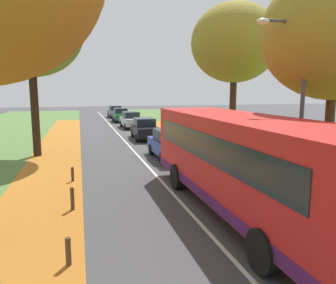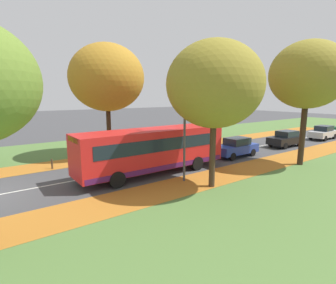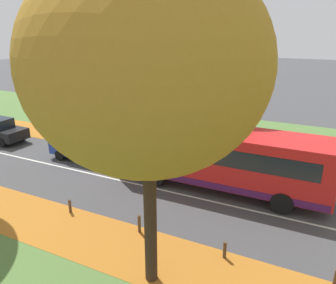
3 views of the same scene
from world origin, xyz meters
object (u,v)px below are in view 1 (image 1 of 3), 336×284
streetlamp_right (295,91)px  car_grey_trailing (115,112)px  tree_left_mid (30,29)px  car_silver_third_in_line (131,120)px  tree_right_near (336,33)px  bus (243,159)px  bollard_sixth (73,174)px  tree_right_mid (235,43)px  car_blue_lead (170,144)px  car_black_following (145,129)px  bollard_fourth (68,252)px  bollard_fifth (72,199)px  car_green_fourth_in_line (121,115)px

streetlamp_right → car_grey_trailing: streetlamp_right is taller
tree_left_mid → car_grey_trailing: 27.79m
car_silver_third_in_line → streetlamp_right: bearing=-85.4°
tree_right_near → bus: (-4.18, -1.29, -4.04)m
bollard_sixth → tree_left_mid: bearing=108.5°
tree_right_near → tree_right_mid: 8.98m
bus → car_blue_lead: bearing=89.7°
tree_left_mid → car_blue_lead: size_ratio=2.30×
car_blue_lead → car_black_following: bearing=89.4°
bollard_fourth → streetlamp_right: bearing=19.1°
bollard_fifth → bus: size_ratio=0.07×
bollard_fourth → bollard_sixth: (-0.03, 6.86, -0.01)m
car_blue_lead → car_green_fourth_in_line: size_ratio=1.00×
tree_right_mid → bollard_fifth: (-9.71, -8.64, -6.23)m
tree_right_mid → car_black_following: (-4.54, 5.83, -5.79)m
bollard_fifth → bollard_sixth: 3.43m
tree_right_mid → bollard_fifth: tree_right_mid is taller
tree_right_mid → car_black_following: 9.38m
car_grey_trailing → bus: bearing=-90.2°
streetlamp_right → car_grey_trailing: (-2.01, 36.58, -2.92)m
car_black_following → car_silver_third_in_line: 7.85m
tree_left_mid → bollard_fourth: tree_left_mid is taller
car_black_following → tree_left_mid: bearing=-146.1°
bollard_fifth → car_grey_trailing: (5.17, 35.65, 0.44)m
tree_left_mid → tree_right_near: bearing=-41.0°
tree_right_mid → car_green_fourth_in_line: (-4.57, 20.67, -5.79)m
car_black_following → car_silver_third_in_line: (0.14, 7.85, 0.00)m
tree_left_mid → bollard_fifth: size_ratio=13.15×
tree_left_mid → bollard_fourth: 14.79m
streetlamp_right → car_blue_lead: size_ratio=1.43×
tree_right_mid → bollard_fourth: tree_right_mid is taller
car_silver_third_in_line → car_blue_lead: bearing=-90.8°
bollard_fifth → car_black_following: car_black_following is taller
bollard_fourth → tree_left_mid: bearing=99.1°
tree_left_mid → car_black_following: tree_left_mid is taller
bollard_fourth → car_green_fourth_in_line: car_green_fourth_in_line is taller
tree_right_mid → bus: 12.26m
bollard_fourth → car_silver_third_in_line: 26.30m
car_black_following → car_grey_trailing: bearing=90.0°
tree_right_mid → car_blue_lead: (-4.62, -1.84, -5.79)m
bollard_fifth → streetlamp_right: streetlamp_right is taller
bollard_fifth → car_black_following: (5.17, 14.47, 0.44)m
tree_left_mid → tree_right_mid: tree_left_mid is taller
streetlamp_right → car_silver_third_in_line: streetlamp_right is taller
tree_left_mid → car_green_fourth_in_line: (7.25, 19.73, -6.25)m
car_blue_lead → car_silver_third_in_line: same height
car_grey_trailing → car_silver_third_in_line: bearing=-89.4°
car_blue_lead → car_silver_third_in_line: (0.23, 15.51, 0.00)m
tree_left_mid → car_black_following: bearing=33.9°
bollard_fifth → tree_right_mid: bearing=41.7°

